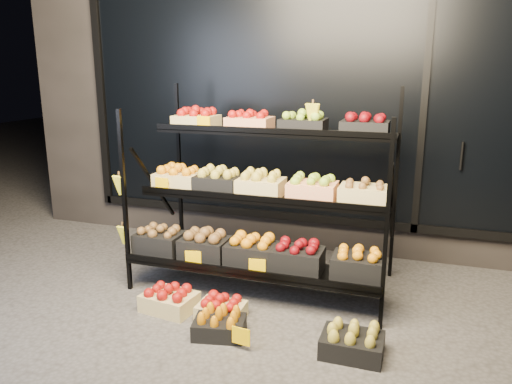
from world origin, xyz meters
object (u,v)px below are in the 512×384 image
(display_rack, at_px, (261,196))
(floor_crate_left, at_px, (169,299))
(floor_crate_midleft, at_px, (219,324))
(floor_crate_midright, at_px, (221,308))

(display_rack, distance_m, floor_crate_left, 1.08)
(display_rack, xyz_separation_m, floor_crate_midleft, (-0.02, -0.87, -0.70))
(display_rack, xyz_separation_m, floor_crate_left, (-0.52, -0.65, -0.69))
(display_rack, distance_m, floor_crate_midright, 0.96)
(display_rack, height_order, floor_crate_midright, display_rack)
(floor_crate_left, relative_size, floor_crate_midright, 1.26)
(display_rack, height_order, floor_crate_left, display_rack)
(floor_crate_midleft, height_order, floor_crate_midright, floor_crate_midleft)
(floor_crate_left, distance_m, floor_crate_midleft, 0.55)
(floor_crate_left, xyz_separation_m, floor_crate_midleft, (0.50, -0.22, -0.01))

